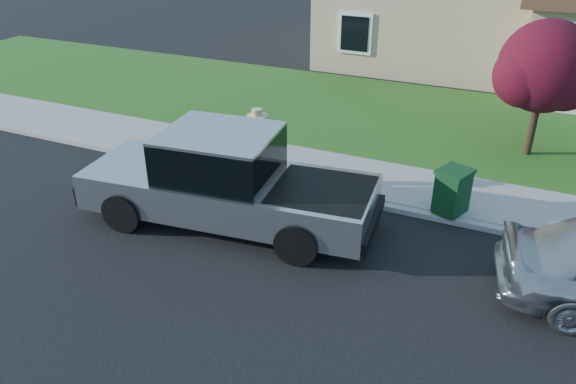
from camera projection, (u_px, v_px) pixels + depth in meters
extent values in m
plane|color=black|center=(255.00, 259.00, 10.66)|extent=(80.00, 80.00, 0.00)
cube|color=gray|center=(353.00, 200.00, 12.61)|extent=(40.00, 0.20, 0.12)
cube|color=gray|center=(368.00, 179.00, 13.48)|extent=(40.00, 2.00, 0.15)
cube|color=#214F16|center=(411.00, 120.00, 17.12)|extent=(40.00, 7.00, 0.10)
cube|color=black|center=(355.00, 33.00, 20.74)|extent=(1.30, 0.10, 1.50)
cylinder|color=black|center=(123.00, 212.00, 11.41)|extent=(0.86, 0.40, 0.84)
cylinder|color=black|center=(170.00, 173.00, 13.02)|extent=(0.86, 0.40, 0.84)
cylinder|color=black|center=(297.00, 243.00, 10.38)|extent=(0.86, 0.40, 0.84)
cylinder|color=black|center=(324.00, 196.00, 12.00)|extent=(0.86, 0.40, 0.84)
cube|color=#AAADB1|center=(229.00, 192.00, 11.54)|extent=(6.14, 2.70, 0.75)
cube|color=black|center=(220.00, 155.00, 11.21)|extent=(2.39, 2.16, 0.89)
cube|color=#AAADB1|center=(218.00, 134.00, 11.00)|extent=(2.39, 2.16, 0.08)
cube|color=black|center=(323.00, 190.00, 10.82)|extent=(2.06, 1.96, 0.06)
cube|color=black|center=(105.00, 178.00, 12.44)|extent=(0.33, 1.99, 0.42)
cube|color=black|center=(373.00, 224.00, 10.80)|extent=(0.33, 1.99, 0.26)
cube|color=black|center=(207.00, 135.00, 12.44)|extent=(0.15, 0.24, 0.19)
imported|color=#E8947F|center=(258.00, 154.00, 12.78)|extent=(0.76, 0.61, 1.80)
cylinder|color=tan|center=(257.00, 116.00, 12.35)|extent=(0.48, 0.48, 0.05)
cylinder|color=tan|center=(257.00, 113.00, 12.31)|extent=(0.24, 0.24, 0.17)
cylinder|color=black|center=(533.00, 125.00, 14.40)|extent=(0.20, 0.20, 1.58)
sphere|color=#4A0F1C|center=(545.00, 66.00, 13.69)|extent=(2.27, 2.27, 2.27)
sphere|color=#4A0F1C|center=(565.00, 78.00, 13.89)|extent=(1.68, 1.68, 1.68)
sphere|color=#4A0F1C|center=(526.00, 76.00, 13.69)|extent=(1.58, 1.58, 1.58)
cube|color=#0E3617|center=(452.00, 193.00, 11.76)|extent=(0.74, 0.79, 0.91)
cube|color=#0E3617|center=(455.00, 172.00, 11.53)|extent=(0.81, 0.86, 0.07)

